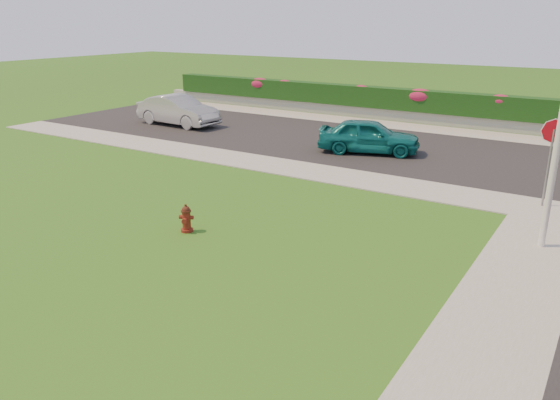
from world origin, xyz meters
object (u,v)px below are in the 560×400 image
Objects in this scene: stop_sign at (552,142)px; fire_hydrant at (186,219)px; sedan_teal at (369,136)px; sedan_silver at (178,110)px.

fire_hydrant is at bearing -135.59° from stop_sign.
stop_sign is (7.01, -3.42, 1.21)m from sedan_teal.
stop_sign is (17.68, -3.80, 1.15)m from sedan_silver.
sedan_teal reaches higher than fire_hydrant.
sedan_silver is at bearing 69.10° from sedan_teal.
sedan_teal is 7.90m from stop_sign.
fire_hydrant is at bearing -134.39° from sedan_silver.
sedan_silver is 1.74× the size of stop_sign.
sedan_teal is at bearing 64.16° from fire_hydrant.
sedan_silver reaches higher than fire_hydrant.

